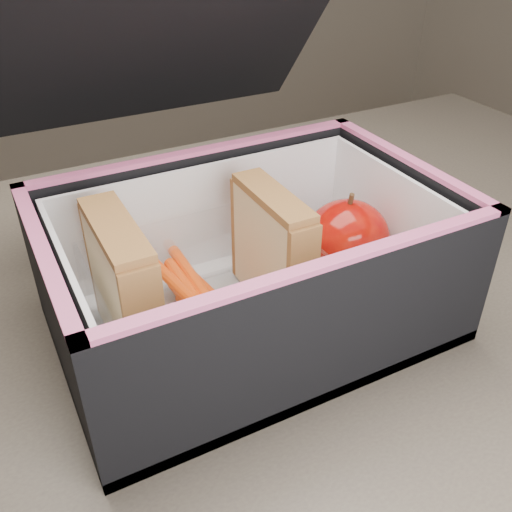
{
  "coord_description": "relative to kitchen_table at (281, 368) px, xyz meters",
  "views": [
    {
      "loc": [
        -0.22,
        -0.37,
        1.09
      ],
      "look_at": [
        -0.03,
        -0.01,
        0.81
      ],
      "focal_mm": 40.0,
      "sensor_mm": 36.0,
      "label": 1
    }
  ],
  "objects": [
    {
      "name": "kitchen_table",
      "position": [
        0.0,
        0.0,
        0.0
      ],
      "size": [
        1.2,
        0.8,
        0.75
      ],
      "color": "brown",
      "rests_on": "ground"
    },
    {
      "name": "lunch_bag",
      "position": [
        -0.04,
        -0.01,
        0.16
      ],
      "size": [
        0.33,
        0.36,
        0.29
      ],
      "color": "black",
      "rests_on": "kitchen_table"
    },
    {
      "name": "plastic_tub",
      "position": [
        -0.09,
        -0.01,
        0.14
      ],
      "size": [
        0.18,
        0.13,
        0.07
      ],
      "primitive_type": null,
      "color": "white",
      "rests_on": "lunch_bag"
    },
    {
      "name": "sandwich_left",
      "position": [
        -0.15,
        -0.01,
        0.17
      ],
      "size": [
        0.03,
        0.1,
        0.11
      ],
      "color": "#E1BB8D",
      "rests_on": "plastic_tub"
    },
    {
      "name": "sandwich_right",
      "position": [
        -0.02,
        -0.01,
        0.16
      ],
      "size": [
        0.03,
        0.1,
        0.11
      ],
      "color": "#E1BB8D",
      "rests_on": "plastic_tub"
    },
    {
      "name": "carrot_sticks",
      "position": [
        -0.09,
        -0.01,
        0.12
      ],
      "size": [
        0.05,
        0.14,
        0.03
      ],
      "color": "#D84213",
      "rests_on": "plastic_tub"
    },
    {
      "name": "paper_napkin",
      "position": [
        0.05,
        -0.01,
        0.11
      ],
      "size": [
        0.08,
        0.08,
        0.01
      ],
      "primitive_type": "cube",
      "rotation": [
        0.0,
        0.0,
        -0.04
      ],
      "color": "white",
      "rests_on": "lunch_bag"
    },
    {
      "name": "red_apple",
      "position": [
        0.06,
        -0.01,
        0.15
      ],
      "size": [
        0.09,
        0.09,
        0.08
      ],
      "rotation": [
        0.0,
        0.0,
        -0.18
      ],
      "color": "#8A0005",
      "rests_on": "paper_napkin"
    }
  ]
}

